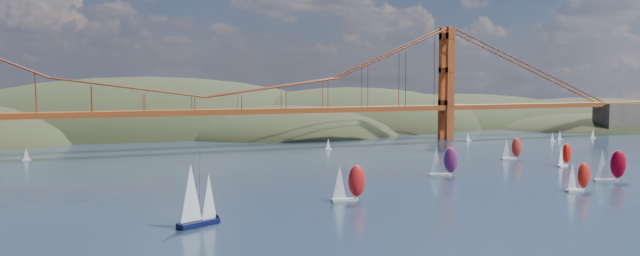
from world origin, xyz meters
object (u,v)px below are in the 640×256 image
object	(u,v)px
racer_3	(511,148)
racer_rwb	(443,161)
racer_0	(348,182)
racer_1	(578,176)
racer_4	(564,154)
racer_2	(610,165)
sloop_navy	(197,196)

from	to	relation	value
racer_3	racer_rwb	bearing A→B (deg)	-142.15
racer_0	racer_1	size ratio (longest dim) A/B	1.15
racer_0	racer_4	world-z (taller)	racer_0
racer_2	racer_3	size ratio (longest dim) A/B	1.14
racer_2	racer_3	distance (m)	51.58
racer_1	racer_4	size ratio (longest dim) A/B	0.98
sloop_navy	racer_0	size ratio (longest dim) A/B	1.43
sloop_navy	racer_4	size ratio (longest dim) A/B	1.61
racer_1	racer_3	bearing A→B (deg)	66.67
racer_2	racer_rwb	bearing A→B (deg)	165.29
sloop_navy	racer_0	distance (m)	40.62
racer_1	racer_2	distance (m)	22.25
racer_1	racer_2	bearing A→B (deg)	24.17
sloop_navy	racer_4	xyz separation A→B (m)	(132.40, 39.56, -2.10)
racer_0	racer_1	xyz separation A→B (m)	(61.43, -10.95, -0.61)
racer_3	racer_rwb	distance (m)	51.07
racer_1	racer_rwb	bearing A→B (deg)	117.62
racer_0	racer_4	distance (m)	97.60
racer_0	racer_rwb	size ratio (longest dim) A/B	0.99
sloop_navy	racer_3	distance (m)	141.40
sloop_navy	racer_0	bearing A→B (deg)	-7.69
racer_0	racer_3	xyz separation A→B (m)	(88.90, 48.77, -0.36)
racer_3	racer_rwb	world-z (taller)	racer_rwb
racer_1	racer_3	distance (m)	65.73
racer_4	racer_rwb	size ratio (longest dim) A/B	0.88
sloop_navy	racer_1	bearing A→B (deg)	-24.20
racer_2	racer_3	bearing A→B (deg)	103.14
racer_2	racer_4	xyz separation A→B (m)	(11.67, 29.97, -0.76)
racer_rwb	racer_1	bearing A→B (deg)	-43.73
sloop_navy	racer_3	world-z (taller)	sloop_navy
racer_0	racer_2	xyz separation A→B (m)	(81.93, -2.33, 0.24)
racer_0	racer_rwb	xyz separation A→B (m)	(43.67, 25.07, 0.05)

